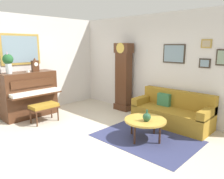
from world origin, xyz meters
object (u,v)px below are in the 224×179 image
grandfather_clock (123,79)px  green_jug (147,117)px  flower_vase (8,61)px  couch (172,113)px  piano_bench (44,107)px  coffee_table (145,121)px  piano (29,94)px  mantel_clock (35,65)px  teacup (28,71)px

grandfather_clock → green_jug: (1.82, -1.38, -0.44)m
flower_vase → couch: bearing=38.9°
grandfather_clock → green_jug: 2.33m
piano_bench → couch: bearing=40.3°
couch → coffee_table: couch is taller
coffee_table → piano: bearing=-163.4°
piano → grandfather_clock: grandfather_clock is taller
piano_bench → flower_vase: flower_vase is taller
mantel_clock → flower_vase: bearing=-90.0°
piano → piano_bench: piano is taller
grandfather_clock → flower_vase: bearing=-118.3°
grandfather_clock → coffee_table: grandfather_clock is taller
teacup → green_jug: teacup is taller
piano → green_jug: (3.31, 0.89, -0.11)m
flower_vase → green_jug: flower_vase is taller
coffee_table → flower_vase: bearing=-155.8°
grandfather_clock → mantel_clock: bearing=-126.1°
grandfather_clock → teacup: bearing=-122.1°
grandfather_clock → mantel_clock: grandfather_clock is taller
piano_bench → teacup: teacup is taller
coffee_table → green_jug: 0.16m
flower_vase → teacup: size_ratio=5.00×
piano → coffee_table: bearing=16.6°
mantel_clock → flower_vase: flower_vase is taller
teacup → piano: bearing=170.1°
piano_bench → grandfather_clock: grandfather_clock is taller
piano_bench → flower_vase: (-0.74, -0.50, 1.16)m
couch → mantel_clock: 3.90m
coffee_table → grandfather_clock: bearing=143.0°
piano_bench → teacup: (-0.69, -0.03, 0.87)m
piano → coffee_table: 3.38m
piano → grandfather_clock: 2.74m
piano_bench → teacup: 1.11m
piano → couch: size_ratio=0.76×
piano_bench → flower_vase: size_ratio=1.21×
piano → flower_vase: flower_vase is taller
piano_bench → teacup: bearing=-177.9°
couch → mantel_clock: (-3.23, -1.89, 1.11)m
piano_bench → coffee_table: size_ratio=0.80×
grandfather_clock → piano_bench: bearing=-108.3°
grandfather_clock → couch: (1.74, -0.15, -0.65)m
piano → grandfather_clock: (1.49, 2.27, 0.34)m
piano_bench → grandfather_clock: (0.75, 2.26, 0.56)m
couch → flower_vase: size_ratio=3.28×
grandfather_clock → mantel_clock: 2.56m
mantel_clock → teacup: size_ratio=3.28×
flower_vase → green_jug: 3.73m
grandfather_clock → mantel_clock: size_ratio=5.34×
mantel_clock → flower_vase: (-0.00, -0.72, 0.14)m
piano → piano_bench: (0.74, 0.02, -0.22)m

